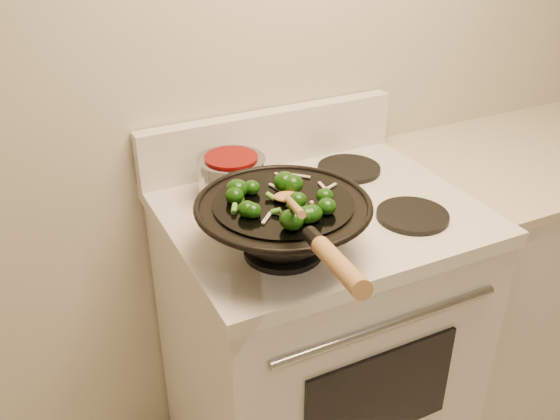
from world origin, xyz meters
name	(u,v)px	position (x,y,z in m)	size (l,w,h in m)	color
stove	(314,341)	(-0.23, 1.17, 0.47)	(0.78, 0.67, 1.08)	silver
counter_unit	(523,267)	(0.61, 1.20, 0.46)	(0.90, 0.62, 0.91)	silver
wok	(284,224)	(-0.41, 1.02, 1.00)	(0.39, 0.64, 0.22)	black
stirfry	(283,200)	(-0.42, 1.00, 1.07)	(0.27, 0.26, 0.05)	#103608
wooden_spoon	(291,202)	(-0.43, 0.96, 1.09)	(0.13, 0.26, 0.11)	#A57441
saucepan	(232,175)	(-0.41, 1.32, 0.99)	(0.18, 0.27, 0.10)	#96989E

